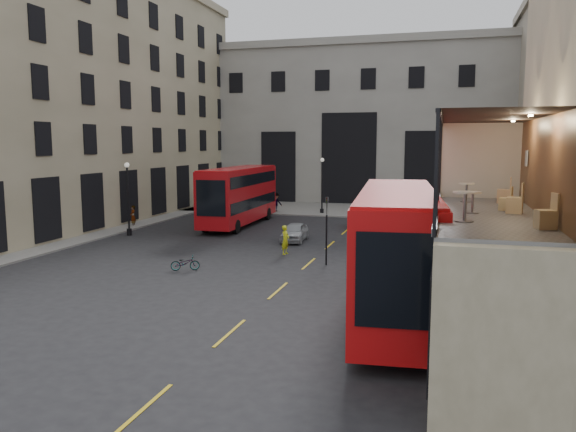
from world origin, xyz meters
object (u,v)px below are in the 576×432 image
(car_a, at_px, (295,232))
(cafe_table_far, at_px, (466,190))
(pedestrian_a, at_px, (218,203))
(car_c, at_px, (213,208))
(cafe_table_near, at_px, (465,202))
(pedestrian_d, at_px, (457,205))
(traffic_light_near, at_px, (327,222))
(bus_near, at_px, (397,246))
(pedestrian_e, at_px, (133,216))
(cafe_chair_d, at_px, (504,195))
(traffic_light_far, at_px, (209,192))
(cyclist, at_px, (285,240))
(cafe_chair_a, at_px, (546,218))
(cafe_chair_b, at_px, (515,204))
(street_lamp_b, at_px, (322,189))
(bus_far, at_px, (239,193))
(street_lamp_a, at_px, (128,203))
(cafe_table_mid, at_px, (473,199))
(cafe_chair_c, at_px, (506,203))
(bicycle, at_px, (185,263))
(pedestrian_c, at_px, (378,209))
(pedestrian_b, at_px, (276,203))
(car_b, at_px, (360,221))

(car_a, bearing_deg, cafe_table_far, -58.59)
(car_a, relative_size, pedestrian_a, 2.21)
(car_c, xyz_separation_m, cafe_table_near, (21.23, -32.06, 4.45))
(pedestrian_d, xyz_separation_m, cafe_table_near, (-0.62, -38.79, 4.20))
(pedestrian_d, bearing_deg, pedestrian_a, 62.80)
(car_a, xyz_separation_m, pedestrian_a, (-11.84, 14.73, 0.21))
(traffic_light_near, bearing_deg, cafe_table_far, -51.36)
(bus_near, bearing_deg, car_a, 118.11)
(pedestrian_e, xyz_separation_m, cafe_chair_d, (26.27, -18.60, 4.02))
(traffic_light_far, bearing_deg, pedestrian_a, 104.96)
(cyclist, distance_m, pedestrian_d, 24.62)
(cafe_chair_a, bearing_deg, pedestrian_a, 123.46)
(cafe_chair_a, bearing_deg, cafe_chair_b, 96.70)
(traffic_light_near, relative_size, traffic_light_far, 1.00)
(street_lamp_b, relative_size, cafe_chair_b, 5.72)
(bus_far, relative_size, pedestrian_e, 6.92)
(bus_far, bearing_deg, traffic_light_near, -52.32)
(street_lamp_a, bearing_deg, cafe_chair_b, -36.19)
(cafe_table_mid, bearing_deg, cafe_chair_c, 44.45)
(cafe_chair_b, bearing_deg, bicycle, 151.07)
(traffic_light_near, distance_m, cafe_table_near, 15.92)
(pedestrian_a, relative_size, cafe_table_far, 2.45)
(car_c, distance_m, pedestrian_e, 8.77)
(bicycle, height_order, pedestrian_c, pedestrian_c)
(pedestrian_b, bearing_deg, pedestrian_d, -36.93)
(cafe_table_far, relative_size, cafe_chair_d, 0.74)
(car_c, bearing_deg, pedestrian_d, 177.06)
(car_c, height_order, bicycle, car_c)
(street_lamp_a, distance_m, cafe_chair_b, 30.20)
(car_a, distance_m, car_c, 15.44)
(bus_far, xyz_separation_m, cafe_table_mid, (16.96, -24.97, 2.37))
(pedestrian_c, bearing_deg, traffic_light_far, -18.04)
(car_b, bearing_deg, cafe_chair_a, -92.88)
(car_a, height_order, cafe_chair_d, cafe_chair_d)
(car_c, distance_m, pedestrian_c, 15.20)
(traffic_light_far, relative_size, cafe_chair_a, 4.21)
(bicycle, height_order, pedestrian_e, pedestrian_e)
(pedestrian_d, height_order, cafe_table_near, cafe_table_near)
(pedestrian_c, xyz_separation_m, cafe_chair_c, (7.58, -31.42, 4.00))
(cafe_table_near, bearing_deg, cafe_table_far, 87.67)
(traffic_light_near, xyz_separation_m, car_b, (-0.09, 13.66, -1.76))
(car_a, xyz_separation_m, cafe_table_near, (10.41, -21.04, 4.51))
(cafe_chair_b, bearing_deg, traffic_light_near, 125.16)
(traffic_light_near, bearing_deg, traffic_light_far, 131.19)
(car_c, height_order, cafe_chair_b, cafe_chair_b)
(car_b, distance_m, pedestrian_d, 13.26)
(pedestrian_a, bearing_deg, bus_near, -79.32)
(bicycle, height_order, cafe_table_far, cafe_table_far)
(traffic_light_far, relative_size, cafe_table_near, 4.58)
(pedestrian_e, relative_size, cafe_table_mid, 2.60)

